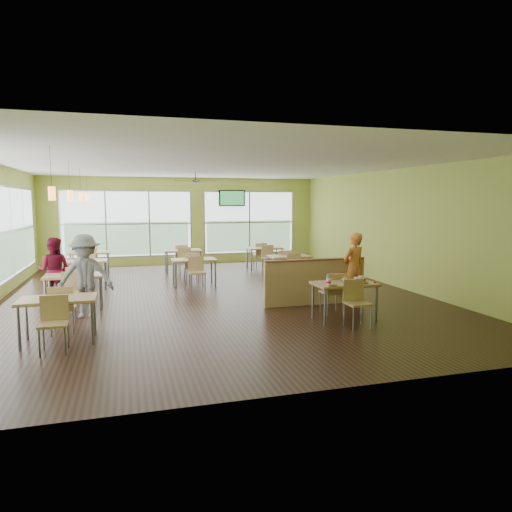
# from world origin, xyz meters

# --- Properties ---
(room) EXTENTS (12.00, 12.04, 3.20)m
(room) POSITION_xyz_m (0.00, 0.00, 1.60)
(room) COLOR black
(room) RESTS_ON ground
(window_bays) EXTENTS (9.24, 10.24, 2.38)m
(window_bays) POSITION_xyz_m (-2.65, 3.08, 1.48)
(window_bays) COLOR white
(window_bays) RESTS_ON room
(main_table) EXTENTS (1.22, 1.52, 0.87)m
(main_table) POSITION_xyz_m (2.00, -3.00, 0.63)
(main_table) COLOR tan
(main_table) RESTS_ON floor
(half_wall_divider) EXTENTS (2.40, 0.14, 1.04)m
(half_wall_divider) POSITION_xyz_m (2.00, -1.55, 0.52)
(half_wall_divider) COLOR tan
(half_wall_divider) RESTS_ON floor
(dining_tables) EXTENTS (6.92, 8.72, 0.87)m
(dining_tables) POSITION_xyz_m (-1.05, 1.71, 0.63)
(dining_tables) COLOR tan
(dining_tables) RESTS_ON floor
(pendant_lights) EXTENTS (0.11, 7.31, 0.86)m
(pendant_lights) POSITION_xyz_m (-3.20, 0.68, 2.45)
(pendant_lights) COLOR #2D2119
(pendant_lights) RESTS_ON ceiling
(ceiling_fan) EXTENTS (1.25, 1.25, 0.29)m
(ceiling_fan) POSITION_xyz_m (-0.00, 3.00, 2.95)
(ceiling_fan) COLOR #2D2119
(ceiling_fan) RESTS_ON ceiling
(tv_backwall) EXTENTS (1.00, 0.07, 0.60)m
(tv_backwall) POSITION_xyz_m (1.80, 5.90, 2.45)
(tv_backwall) COLOR black
(tv_backwall) RESTS_ON wall_back
(man_plaid) EXTENTS (0.69, 0.56, 1.63)m
(man_plaid) POSITION_xyz_m (2.89, -1.70, 0.81)
(man_plaid) COLOR #F1531A
(man_plaid) RESTS_ON floor
(patron_maroon) EXTENTS (0.85, 0.73, 1.51)m
(patron_maroon) POSITION_xyz_m (-3.70, 0.29, 0.76)
(patron_maroon) COLOR maroon
(patron_maroon) RESTS_ON floor
(patron_grey) EXTENTS (1.13, 0.71, 1.68)m
(patron_grey) POSITION_xyz_m (-2.90, -1.33, 0.84)
(patron_grey) COLOR slate
(patron_grey) RESTS_ON floor
(cup_blue) EXTENTS (0.10, 0.10, 0.35)m
(cup_blue) POSITION_xyz_m (1.56, -3.21, 0.82)
(cup_blue) COLOR white
(cup_blue) RESTS_ON main_table
(cup_yellow) EXTENTS (0.09, 0.09, 0.32)m
(cup_yellow) POSITION_xyz_m (1.91, -3.18, 0.82)
(cup_yellow) COLOR white
(cup_yellow) RESTS_ON main_table
(cup_red_near) EXTENTS (0.10, 0.10, 0.35)m
(cup_red_near) POSITION_xyz_m (2.15, -3.21, 0.82)
(cup_red_near) COLOR white
(cup_red_near) RESTS_ON main_table
(cup_red_far) EXTENTS (0.10, 0.10, 0.38)m
(cup_red_far) POSITION_xyz_m (2.28, -3.15, 0.83)
(cup_red_far) COLOR white
(cup_red_far) RESTS_ON main_table
(food_basket) EXTENTS (0.24, 0.24, 0.05)m
(food_basket) POSITION_xyz_m (2.41, -2.88, 0.78)
(food_basket) COLOR black
(food_basket) RESTS_ON main_table
(ketchup_cup) EXTENTS (0.06, 0.06, 0.02)m
(ketchup_cup) POSITION_xyz_m (2.55, -3.20, 0.76)
(ketchup_cup) COLOR maroon
(ketchup_cup) RESTS_ON main_table
(wrapper_left) EXTENTS (0.20, 0.19, 0.04)m
(wrapper_left) POSITION_xyz_m (1.63, -3.27, 0.77)
(wrapper_left) COLOR #906A46
(wrapper_left) RESTS_ON main_table
(wrapper_mid) EXTENTS (0.22, 0.20, 0.05)m
(wrapper_mid) POSITION_xyz_m (2.06, -2.89, 0.77)
(wrapper_mid) COLOR #906A46
(wrapper_mid) RESTS_ON main_table
(wrapper_right) EXTENTS (0.16, 0.15, 0.04)m
(wrapper_right) POSITION_xyz_m (2.33, -3.21, 0.77)
(wrapper_right) COLOR #906A46
(wrapper_right) RESTS_ON main_table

